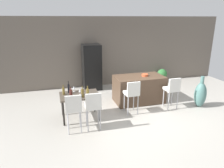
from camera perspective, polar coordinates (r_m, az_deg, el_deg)
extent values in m
plane|color=#ADA89E|center=(6.75, 8.05, -7.09)|extent=(10.00, 10.00, 0.00)
cube|color=#665B51|center=(8.98, 0.81, 9.04)|extent=(10.00, 0.12, 2.90)
cube|color=#4C3828|center=(7.24, 7.47, -1.38)|extent=(1.68, 0.95, 0.92)
cube|color=silver|center=(6.27, 5.37, -2.55)|extent=(0.41, 0.41, 0.08)
cube|color=silver|center=(6.04, 6.05, -1.12)|extent=(0.40, 0.07, 0.36)
cylinder|color=#B2B2B7|center=(6.47, 3.42, -5.09)|extent=(0.03, 0.03, 0.61)
cylinder|color=#B2B2B7|center=(6.59, 6.03, -4.75)|extent=(0.03, 0.03, 0.61)
cylinder|color=#B2B2B7|center=(6.20, 4.48, -6.19)|extent=(0.03, 0.03, 0.61)
cylinder|color=#B2B2B7|center=(6.32, 7.18, -5.80)|extent=(0.03, 0.03, 0.61)
cube|color=silver|center=(6.87, 16.13, -1.35)|extent=(0.41, 0.41, 0.08)
cube|color=silver|center=(6.67, 17.07, -0.02)|extent=(0.40, 0.07, 0.36)
cylinder|color=#B2B2B7|center=(7.03, 14.09, -3.73)|extent=(0.03, 0.03, 0.61)
cylinder|color=#B2B2B7|center=(7.19, 16.29, -3.42)|extent=(0.03, 0.03, 0.61)
cylinder|color=#B2B2B7|center=(6.78, 15.46, -4.67)|extent=(0.03, 0.03, 0.61)
cylinder|color=#B2B2B7|center=(6.95, 17.71, -4.32)|extent=(0.03, 0.03, 0.61)
cube|color=#4C4238|center=(5.96, -9.01, -3.07)|extent=(1.11, 0.78, 0.04)
cylinder|color=black|center=(6.37, -13.66, -5.54)|extent=(0.05, 0.05, 0.70)
cylinder|color=black|center=(6.47, -4.88, -4.72)|extent=(0.05, 0.05, 0.70)
cylinder|color=black|center=(5.77, -13.31, -8.09)|extent=(0.05, 0.05, 0.70)
cylinder|color=black|center=(5.87, -3.59, -7.12)|extent=(0.05, 0.05, 0.70)
cube|color=silver|center=(5.32, -10.67, -6.59)|extent=(0.41, 0.41, 0.08)
cube|color=silver|center=(5.08, -10.67, -5.10)|extent=(0.40, 0.07, 0.36)
cylinder|color=#B2B2B7|center=(5.61, -12.23, -9.27)|extent=(0.03, 0.03, 0.61)
cylinder|color=#B2B2B7|center=(5.63, -8.94, -9.00)|extent=(0.03, 0.03, 0.61)
cylinder|color=#B2B2B7|center=(5.33, -12.08, -10.80)|extent=(0.03, 0.03, 0.61)
cylinder|color=#B2B2B7|center=(5.34, -8.59, -10.51)|extent=(0.03, 0.03, 0.61)
cube|color=silver|center=(5.38, -5.36, -6.06)|extent=(0.42, 0.42, 0.08)
cube|color=silver|center=(5.14, -5.17, -4.57)|extent=(0.40, 0.08, 0.36)
cylinder|color=#B2B2B7|center=(5.66, -7.11, -8.75)|extent=(0.03, 0.03, 0.61)
cylinder|color=#B2B2B7|center=(5.69, -3.87, -8.47)|extent=(0.03, 0.03, 0.61)
cylinder|color=#B2B2B7|center=(5.37, -6.73, -10.24)|extent=(0.03, 0.03, 0.61)
cylinder|color=#B2B2B7|center=(5.41, -3.31, -9.94)|extent=(0.03, 0.03, 0.61)
cylinder|color=brown|center=(5.71, -8.18, -2.52)|extent=(0.07, 0.07, 0.23)
cylinder|color=brown|center=(5.66, -8.25, -1.02)|extent=(0.02, 0.02, 0.09)
cylinder|color=black|center=(6.10, -11.94, -1.27)|extent=(0.06, 0.06, 0.25)
cylinder|color=black|center=(6.05, -12.04, 0.31)|extent=(0.02, 0.02, 0.10)
cylinder|color=brown|center=(5.65, -6.77, -2.56)|extent=(0.07, 0.07, 0.25)
cylinder|color=brown|center=(5.60, -6.83, -0.95)|extent=(0.03, 0.03, 0.08)
cylinder|color=#471E19|center=(5.66, -11.34, -2.79)|extent=(0.08, 0.08, 0.25)
cylinder|color=#471E19|center=(5.61, -11.44, -1.22)|extent=(0.03, 0.03, 0.08)
cylinder|color=brown|center=(6.01, -13.31, -1.94)|extent=(0.07, 0.07, 0.20)
cylinder|color=brown|center=(5.96, -13.41, -0.63)|extent=(0.02, 0.02, 0.09)
cylinder|color=silver|center=(6.22, -10.51, -2.03)|extent=(0.06, 0.06, 0.00)
cylinder|color=silver|center=(6.20, -10.54, -1.67)|extent=(0.01, 0.01, 0.08)
cone|color=silver|center=(6.18, -10.58, -0.93)|extent=(0.07, 0.07, 0.09)
cylinder|color=silver|center=(5.93, -8.85, -2.93)|extent=(0.06, 0.06, 0.00)
cylinder|color=silver|center=(5.92, -8.87, -2.55)|extent=(0.01, 0.01, 0.08)
cone|color=silver|center=(5.89, -8.91, -1.77)|extent=(0.07, 0.07, 0.09)
cube|color=black|center=(8.40, -5.66, 4.66)|extent=(0.72, 0.68, 1.84)
cylinder|color=#C6512D|center=(7.16, 9.12, 2.48)|extent=(0.22, 0.22, 0.07)
ellipsoid|color=#47706B|center=(7.36, 23.31, -2.77)|extent=(0.38, 0.38, 0.83)
cylinder|color=#47706B|center=(7.21, 23.80, 1.07)|extent=(0.11, 0.11, 0.23)
cylinder|color=#38383D|center=(9.70, 13.63, 1.08)|extent=(0.24, 0.24, 0.22)
sphere|color=#2D6B33|center=(9.62, 13.76, 2.81)|extent=(0.43, 0.43, 0.43)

